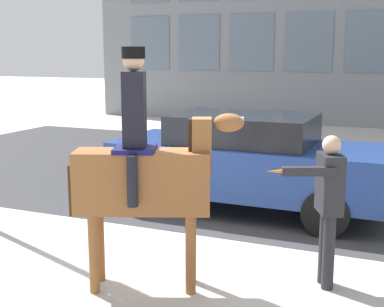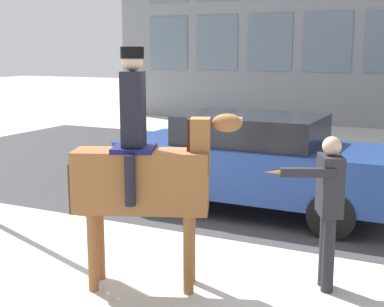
# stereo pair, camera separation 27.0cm
# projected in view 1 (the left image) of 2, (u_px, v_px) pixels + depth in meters

# --- Properties ---
(ground_plane) EXTENTS (80.00, 80.00, 0.00)m
(ground_plane) POSITION_uv_depth(u_px,v_px,m) (188.00, 248.00, 7.03)
(ground_plane) COLOR beige
(road_surface) EXTENTS (18.73, 8.50, 0.01)m
(road_surface) POSITION_uv_depth(u_px,v_px,m) (278.00, 174.00, 11.32)
(road_surface) COLOR #38383A
(road_surface) RESTS_ON ground_plane
(mounted_horse_lead) EXTENTS (1.77, 0.96, 2.59)m
(mounted_horse_lead) POSITION_uv_depth(u_px,v_px,m) (146.00, 173.00, 5.63)
(mounted_horse_lead) COLOR brown
(mounted_horse_lead) RESTS_ON ground_plane
(pedestrian_bystander) EXTENTS (0.77, 0.70, 1.68)m
(pedestrian_bystander) POSITION_uv_depth(u_px,v_px,m) (328.00, 199.00, 5.70)
(pedestrian_bystander) COLOR #232328
(pedestrian_bystander) RESTS_ON ground_plane
(street_car_near_lane) EXTENTS (4.37, 1.84, 1.56)m
(street_car_near_lane) POSITION_uv_depth(u_px,v_px,m) (249.00, 161.00, 8.58)
(street_car_near_lane) COLOR navy
(street_car_near_lane) RESTS_ON ground_plane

